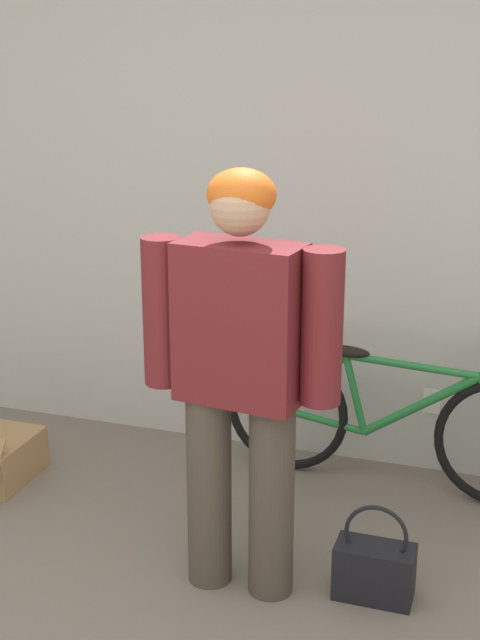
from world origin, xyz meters
TOP-DOWN VIEW (x-y plane):
  - wall_back at (0.00, 2.32)m, footprint 8.00×0.07m
  - person at (-0.01, 1.11)m, footprint 0.72×0.26m
  - bicycle at (0.39, 2.06)m, footprint 1.60×0.46m
  - handbag at (0.49, 1.19)m, footprint 0.29×0.15m

SIDE VIEW (x-z plane):
  - handbag at x=0.49m, z-range -0.07..0.31m
  - bicycle at x=0.39m, z-range -0.01..0.66m
  - person at x=-0.01m, z-range 0.10..1.68m
  - wall_back at x=0.00m, z-range 0.00..2.60m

